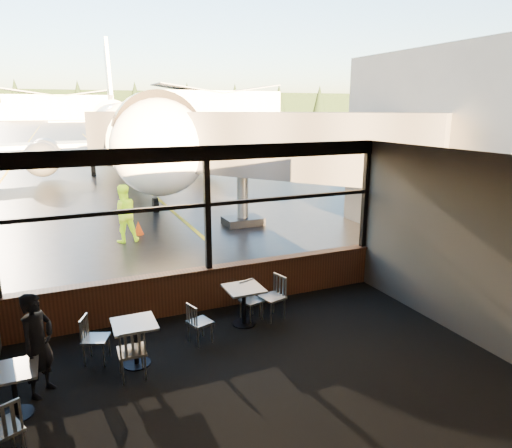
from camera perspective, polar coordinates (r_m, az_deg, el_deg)
ground_plane at (r=128.92m, az=-22.67°, el=11.33°), size 520.00×520.00×0.00m
carpet_floor at (r=7.68m, az=1.49°, el=-18.98°), size 8.00×6.00×0.01m
ceiling at (r=6.47m, az=1.69°, el=7.85°), size 8.00×6.00×0.04m
wall_right at (r=9.23m, az=24.74°, el=-2.61°), size 0.04×6.00×3.50m
wall_back at (r=4.64m, az=18.35°, el=-18.76°), size 8.00×0.04×3.50m
window_sill at (r=9.97m, az=-5.84°, el=-8.03°), size 8.00×0.28×0.90m
window_header at (r=9.27m, az=-6.29°, el=8.79°), size 8.00×0.18×0.30m
mullion_centre at (r=9.45m, az=-6.10°, el=1.83°), size 0.12×0.12×2.60m
mullion_right at (r=11.24m, az=13.50°, el=3.52°), size 0.12×0.12×2.60m
window_transom at (r=9.43m, az=-6.12°, el=2.43°), size 8.00×0.10×0.08m
airliner at (r=30.40m, az=-16.19°, el=15.51°), size 29.86×35.20×10.33m
jet_bridge at (r=15.78m, az=0.41°, el=7.07°), size 8.41×10.28×4.49m
cafe_table_near at (r=9.23m, az=-1.52°, el=-10.21°), size 0.72×0.72×0.79m
cafe_table_mid at (r=8.16m, az=-14.83°, el=-14.28°), size 0.70×0.70×0.77m
cafe_table_left at (r=7.58m, az=-27.91°, el=-18.14°), size 0.66×0.66×0.73m
chair_near_e at (r=9.46m, az=2.06°, el=-9.19°), size 0.61×0.61×0.92m
chair_near_w at (r=8.64m, az=-7.02°, el=-12.12°), size 0.54×0.54×0.79m
chair_near_n at (r=9.42m, az=-0.57°, el=-9.61°), size 0.56×0.56×0.82m
chair_mid_s at (r=7.81m, az=-15.26°, el=-15.17°), size 0.50×0.50×0.90m
chair_mid_w at (r=8.43m, az=-19.37°, el=-13.43°), size 0.60×0.60×0.84m
chair_left_s at (r=6.76m, az=-29.35°, el=-21.61°), size 0.66×0.66×0.92m
passenger at (r=7.72m, az=-25.60°, el=-13.46°), size 0.67×0.71×1.63m
ground_crew at (r=15.26m, az=-16.27°, el=1.26°), size 0.95×0.76×1.88m
cone_nose at (r=16.16m, az=-14.49°, el=-0.46°), size 0.35×0.35×0.48m
terminal_annex at (r=17.08m, az=25.17°, el=8.84°), size 5.00×7.00×6.00m
hangar_mid at (r=193.84m, az=-23.30°, el=13.38°), size 38.00×15.00×10.00m
hangar_right at (r=197.08m, az=-5.04°, el=14.74°), size 50.00×20.00×12.00m
fuel_tank_b at (r=191.60m, az=-29.32°, el=12.14°), size 8.00×8.00×6.00m
fuel_tank_c at (r=190.96m, az=-26.28°, el=12.48°), size 8.00×8.00×6.00m
treeline at (r=218.84m, az=-23.41°, el=13.61°), size 360.00×3.00×12.00m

